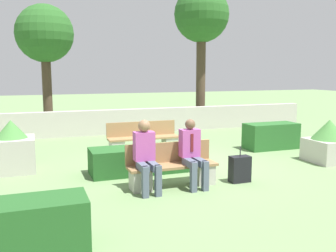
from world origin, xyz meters
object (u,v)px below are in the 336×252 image
at_px(suitcase, 240,169).
at_px(person_seated_man, 192,150).
at_px(person_seated_woman, 146,153).
at_px(bench_left_side, 143,141).
at_px(planter_corner_left, 12,149).
at_px(tree_leftmost, 45,36).
at_px(bench_front, 172,170).
at_px(tree_center_left, 201,18).
at_px(planter_corner_right, 329,142).

bearing_deg(suitcase, person_seated_man, 175.91).
bearing_deg(person_seated_woman, bench_left_side, 74.52).
distance_m(person_seated_man, planter_corner_left, 4.09).
height_order(person_seated_man, tree_leftmost, tree_leftmost).
bearing_deg(bench_left_side, suitcase, -64.06).
bearing_deg(person_seated_woman, bench_front, 13.34).
distance_m(bench_left_side, tree_leftmost, 6.34).
bearing_deg(tree_leftmost, bench_front, -76.61).
bearing_deg(person_seated_woman, person_seated_man, -0.30).
relative_size(suitcase, tree_center_left, 0.13).
bearing_deg(tree_center_left, planter_corner_right, -87.79).
relative_size(planter_corner_left, suitcase, 1.59).
bearing_deg(bench_front, tree_center_left, 61.39).
relative_size(person_seated_woman, suitcase, 1.82).
relative_size(person_seated_man, tree_center_left, 0.23).
bearing_deg(bench_left_side, planter_corner_left, -155.36).
bearing_deg(suitcase, tree_center_left, 70.68).
xyz_separation_m(person_seated_man, tree_leftmost, (-2.30, 8.28, 2.81)).
bearing_deg(bench_front, bench_left_side, 83.77).
distance_m(tree_leftmost, tree_center_left, 6.11).
height_order(person_seated_woman, tree_leftmost, tree_leftmost).
xyz_separation_m(bench_front, tree_center_left, (4.08, 7.48, 4.04)).
distance_m(planter_corner_left, tree_center_left, 9.60).
relative_size(bench_front, tree_center_left, 0.32).
distance_m(planter_corner_left, planter_corner_right, 7.50).
xyz_separation_m(bench_left_side, person_seated_man, (0.02, -3.30, 0.39)).
relative_size(bench_front, planter_corner_right, 1.68).
bearing_deg(bench_left_side, tree_center_left, 57.97).
distance_m(planter_corner_right, suitcase, 3.07).
bearing_deg(tree_leftmost, suitcase, -68.31).
distance_m(person_seated_woman, suitcase, 2.01).
bearing_deg(tree_center_left, bench_left_side, -130.86).
bearing_deg(tree_center_left, person_seated_man, -116.02).
bearing_deg(tree_center_left, suitcase, -109.32).
height_order(bench_left_side, person_seated_man, person_seated_man).
xyz_separation_m(planter_corner_right, tree_center_left, (-0.27, 6.92, 3.86)).
xyz_separation_m(bench_front, bench_left_side, (0.34, 3.16, 0.01)).
bearing_deg(person_seated_woman, planter_corner_left, 135.49).
height_order(person_seated_man, suitcase, person_seated_man).
xyz_separation_m(bench_front, planter_corner_left, (-2.97, 2.22, 0.19)).
height_order(bench_left_side, person_seated_woman, person_seated_woman).
bearing_deg(planter_corner_right, person_seated_woman, -172.00).
xyz_separation_m(person_seated_woman, tree_leftmost, (-1.37, 8.27, 2.79)).
bearing_deg(bench_left_side, tree_leftmost, 123.46).
relative_size(planter_corner_right, suitcase, 1.44).
relative_size(person_seated_man, planter_corner_left, 1.12).
bearing_deg(suitcase, tree_leftmost, 111.69).
distance_m(bench_front, planter_corner_left, 3.71).
height_order(person_seated_woman, suitcase, person_seated_woman).
xyz_separation_m(person_seated_man, planter_corner_right, (3.99, 0.70, -0.21)).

